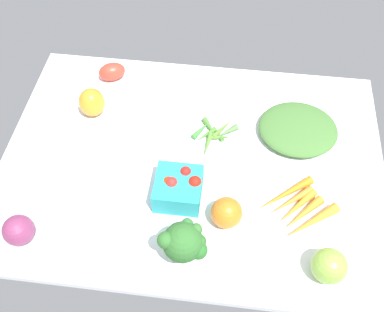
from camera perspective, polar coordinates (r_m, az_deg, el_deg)
The scene contains 11 objects.
tablecloth at distance 123.88cm, azimuth -0.00°, elevation -0.83°, with size 104.00×76.00×2.00cm, color white.
heirloom_tomato_green at distance 107.93cm, azimuth 16.99°, elevation -13.18°, with size 8.22×8.22×8.22cm, color #87B542.
berry_basket at distance 113.73cm, azimuth -1.69°, elevation -4.06°, with size 11.68×11.68×7.98cm.
roma_tomato at distance 144.68cm, azimuth -10.10°, elevation 10.47°, with size 8.26×5.56×5.56cm, color red.
leafy_greens_clump at distance 130.73cm, azimuth 13.28°, elevation 3.37°, with size 22.29×20.45×4.27cm, color #447334.
heirloom_tomato_orange at distance 110.03cm, azimuth 4.41°, elevation -7.17°, with size 7.84×7.84×7.84cm, color orange.
okra_pile at distance 128.09cm, azimuth 2.83°, elevation 2.92°, with size 13.38×14.95×1.91cm.
carrot_bunch at distance 116.42cm, azimuth 13.29°, elevation -6.52°, with size 21.26×19.72×2.76cm.
red_onion_near_basket at distance 115.19cm, azimuth -21.14°, elevation -8.77°, with size 7.53×7.53×7.53cm, color #81335B.
broccoli_head at distance 101.62cm, azimuth -1.04°, elevation -10.90°, with size 11.21×9.75×12.70cm.
bell_pepper_orange at distance 134.17cm, azimuth -12.58°, elevation 6.66°, with size 7.54×7.54×8.78cm, color orange.
Camera 1 is at (-8.84, 72.01, 101.42)cm, focal length 42.09 mm.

